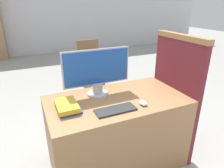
# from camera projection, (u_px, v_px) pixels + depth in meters

# --- Properties ---
(wall_back) EXTENTS (12.00, 0.06, 2.80)m
(wall_back) POSITION_uv_depth(u_px,v_px,m) (42.00, 8.00, 6.08)
(wall_back) COLOR silver
(wall_back) RESTS_ON ground_plane
(desk) EXTENTS (1.28, 0.71, 0.74)m
(desk) POSITION_uv_depth(u_px,v_px,m) (116.00, 132.00, 1.98)
(desk) COLOR #9E7047
(desk) RESTS_ON ground_plane
(carrel_divider) EXTENTS (0.07, 0.67, 1.29)m
(carrel_divider) POSITION_uv_depth(u_px,v_px,m) (174.00, 95.00, 2.10)
(carrel_divider) COLOR maroon
(carrel_divider) RESTS_ON ground_plane
(monitor) EXTENTS (0.64, 0.20, 0.44)m
(monitor) POSITION_uv_depth(u_px,v_px,m) (97.00, 72.00, 1.84)
(monitor) COLOR #B7B7BC
(monitor) RESTS_ON desk
(keyboard) EXTENTS (0.34, 0.13, 0.02)m
(keyboard) POSITION_uv_depth(u_px,v_px,m) (116.00, 110.00, 1.63)
(keyboard) COLOR #2D2D2D
(keyboard) RESTS_ON desk
(mouse) EXTENTS (0.06, 0.08, 0.04)m
(mouse) POSITION_uv_depth(u_px,v_px,m) (143.00, 103.00, 1.72)
(mouse) COLOR white
(mouse) RESTS_ON desk
(book_stack) EXTENTS (0.19, 0.26, 0.06)m
(book_stack) POSITION_uv_depth(u_px,v_px,m) (67.00, 106.00, 1.64)
(book_stack) COLOR #285199
(book_stack) RESTS_ON desk
(far_chair) EXTENTS (0.44, 0.44, 0.88)m
(far_chair) POSITION_uv_depth(u_px,v_px,m) (90.00, 60.00, 3.99)
(far_chair) COLOR brown
(far_chair) RESTS_ON ground_plane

